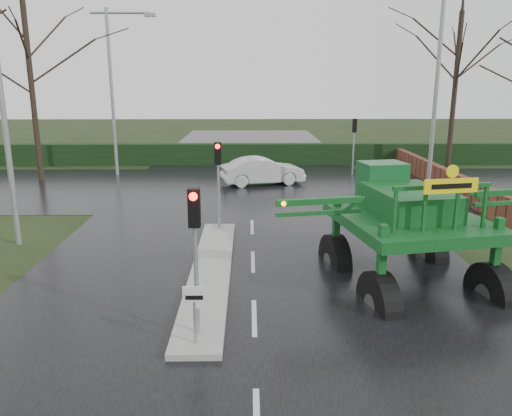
{
  "coord_description": "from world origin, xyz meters",
  "views": [
    {
      "loc": [
        -0.12,
        -11.4,
        5.72
      ],
      "look_at": [
        0.09,
        3.34,
        2.0
      ],
      "focal_mm": 35.0,
      "sensor_mm": 36.0,
      "label": 1
    }
  ],
  "objects_px": {
    "street_light_right": "(431,76)",
    "white_sedan": "(263,184)",
    "traffic_signal_mid": "(218,167)",
    "keep_left_sign": "(195,306)",
    "street_light_left_near": "(8,74)",
    "traffic_signal_near": "(195,231)",
    "street_light_left_far": "(116,78)",
    "traffic_signal_far": "(354,134)",
    "crop_sprayer": "(380,223)"
  },
  "relations": [
    {
      "from": "traffic_signal_near",
      "to": "street_light_left_near",
      "type": "xyz_separation_m",
      "value": [
        -6.89,
        7.01,
        3.4
      ]
    },
    {
      "from": "street_light_right",
      "to": "white_sedan",
      "type": "relative_size",
      "value": 2.11
    },
    {
      "from": "keep_left_sign",
      "to": "white_sedan",
      "type": "height_order",
      "value": "keep_left_sign"
    },
    {
      "from": "traffic_signal_near",
      "to": "white_sedan",
      "type": "distance_m",
      "value": 18.13
    },
    {
      "from": "crop_sprayer",
      "to": "traffic_signal_mid",
      "type": "bearing_deg",
      "value": 114.03
    },
    {
      "from": "traffic_signal_near",
      "to": "crop_sprayer",
      "type": "height_order",
      "value": "crop_sprayer"
    },
    {
      "from": "street_light_left_far",
      "to": "white_sedan",
      "type": "bearing_deg",
      "value": -19.71
    },
    {
      "from": "keep_left_sign",
      "to": "street_light_left_near",
      "type": "bearing_deg",
      "value": 132.59
    },
    {
      "from": "street_light_left_far",
      "to": "traffic_signal_far",
      "type": "bearing_deg",
      "value": 0.03
    },
    {
      "from": "traffic_signal_near",
      "to": "traffic_signal_mid",
      "type": "distance_m",
      "value": 8.5
    },
    {
      "from": "traffic_signal_mid",
      "to": "traffic_signal_far",
      "type": "distance_m",
      "value": 14.75
    },
    {
      "from": "street_light_left_near",
      "to": "street_light_left_far",
      "type": "relative_size",
      "value": 1.0
    },
    {
      "from": "traffic_signal_mid",
      "to": "keep_left_sign",
      "type": "bearing_deg",
      "value": -90.0
    },
    {
      "from": "traffic_signal_far",
      "to": "traffic_signal_near",
      "type": "bearing_deg",
      "value": 69.64
    },
    {
      "from": "traffic_signal_far",
      "to": "street_light_left_near",
      "type": "relative_size",
      "value": 0.35
    },
    {
      "from": "traffic_signal_mid",
      "to": "traffic_signal_near",
      "type": "bearing_deg",
      "value": -90.0
    },
    {
      "from": "traffic_signal_far",
      "to": "white_sedan",
      "type": "relative_size",
      "value": 0.75
    },
    {
      "from": "traffic_signal_near",
      "to": "street_light_left_far",
      "type": "relative_size",
      "value": 0.35
    },
    {
      "from": "street_light_right",
      "to": "white_sedan",
      "type": "bearing_deg",
      "value": 147.36
    },
    {
      "from": "white_sedan",
      "to": "traffic_signal_near",
      "type": "bearing_deg",
      "value": 159.47
    },
    {
      "from": "white_sedan",
      "to": "street_light_left_far",
      "type": "bearing_deg",
      "value": 56.02
    },
    {
      "from": "traffic_signal_near",
      "to": "street_light_left_near",
      "type": "relative_size",
      "value": 0.35
    },
    {
      "from": "traffic_signal_mid",
      "to": "crop_sprayer",
      "type": "relative_size",
      "value": 0.43
    },
    {
      "from": "crop_sprayer",
      "to": "street_light_left_near",
      "type": "bearing_deg",
      "value": 145.37
    },
    {
      "from": "crop_sprayer",
      "to": "traffic_signal_far",
      "type": "bearing_deg",
      "value": 69.74
    },
    {
      "from": "traffic_signal_far",
      "to": "crop_sprayer",
      "type": "distance_m",
      "value": 19.39
    },
    {
      "from": "traffic_signal_far",
      "to": "keep_left_sign",
      "type": "bearing_deg",
      "value": 70.07
    },
    {
      "from": "traffic_signal_near",
      "to": "keep_left_sign",
      "type": "bearing_deg",
      "value": -90.0
    },
    {
      "from": "street_light_left_near",
      "to": "street_light_right",
      "type": "height_order",
      "value": "same"
    },
    {
      "from": "white_sedan",
      "to": "crop_sprayer",
      "type": "bearing_deg",
      "value": 174.99
    },
    {
      "from": "keep_left_sign",
      "to": "traffic_signal_near",
      "type": "distance_m",
      "value": 1.61
    },
    {
      "from": "street_light_left_near",
      "to": "crop_sprayer",
      "type": "distance_m",
      "value": 13.09
    },
    {
      "from": "keep_left_sign",
      "to": "traffic_signal_near",
      "type": "bearing_deg",
      "value": 90.0
    },
    {
      "from": "street_light_left_near",
      "to": "crop_sprayer",
      "type": "relative_size",
      "value": 1.22
    },
    {
      "from": "keep_left_sign",
      "to": "street_light_left_near",
      "type": "height_order",
      "value": "street_light_left_near"
    },
    {
      "from": "street_light_left_near",
      "to": "crop_sprayer",
      "type": "xyz_separation_m",
      "value": [
        11.45,
        -5.1,
        -3.79
      ]
    },
    {
      "from": "traffic_signal_near",
      "to": "street_light_left_far",
      "type": "bearing_deg",
      "value": 108.17
    },
    {
      "from": "street_light_right",
      "to": "white_sedan",
      "type": "distance_m",
      "value": 10.77
    },
    {
      "from": "keep_left_sign",
      "to": "crop_sprayer",
      "type": "height_order",
      "value": "crop_sprayer"
    },
    {
      "from": "keep_left_sign",
      "to": "street_light_left_near",
      "type": "relative_size",
      "value": 0.14
    },
    {
      "from": "keep_left_sign",
      "to": "street_light_left_far",
      "type": "distance_m",
      "value": 23.11
    },
    {
      "from": "traffic_signal_mid",
      "to": "street_light_left_near",
      "type": "distance_m",
      "value": 7.83
    },
    {
      "from": "traffic_signal_mid",
      "to": "white_sedan",
      "type": "height_order",
      "value": "traffic_signal_mid"
    },
    {
      "from": "street_light_left_far",
      "to": "crop_sprayer",
      "type": "distance_m",
      "value": 22.59
    },
    {
      "from": "street_light_left_far",
      "to": "white_sedan",
      "type": "height_order",
      "value": "street_light_left_far"
    },
    {
      "from": "street_light_right",
      "to": "traffic_signal_near",
      "type": "bearing_deg",
      "value": -126.13
    },
    {
      "from": "keep_left_sign",
      "to": "traffic_signal_near",
      "type": "height_order",
      "value": "traffic_signal_near"
    },
    {
      "from": "street_light_left_near",
      "to": "traffic_signal_far",
      "type": "bearing_deg",
      "value": 43.63
    },
    {
      "from": "street_light_left_near",
      "to": "traffic_signal_mid",
      "type": "bearing_deg",
      "value": 12.21
    },
    {
      "from": "traffic_signal_far",
      "to": "street_light_left_near",
      "type": "height_order",
      "value": "street_light_left_near"
    }
  ]
}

